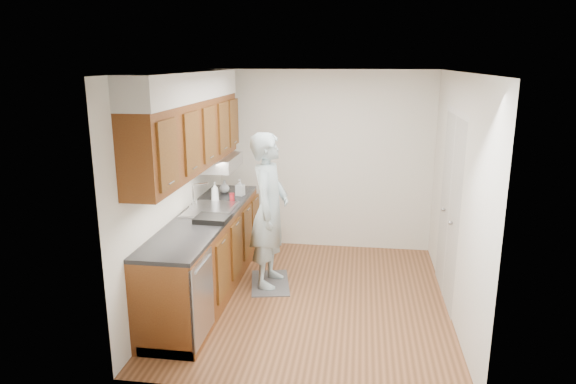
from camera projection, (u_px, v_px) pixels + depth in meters
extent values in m
plane|color=brown|center=(311.00, 298.00, 5.80)|extent=(3.50, 3.50, 0.00)
plane|color=white|center=(314.00, 72.00, 5.18)|extent=(3.50, 3.50, 0.00)
cube|color=silver|center=(178.00, 187.00, 5.70)|extent=(0.02, 3.50, 2.50)
cube|color=silver|center=(457.00, 197.00, 5.29)|extent=(0.02, 3.50, 2.50)
cube|color=silver|center=(324.00, 161.00, 7.17)|extent=(3.00, 0.02, 2.50)
cube|color=brown|center=(207.00, 256.00, 5.86)|extent=(0.60, 2.80, 0.90)
cube|color=black|center=(204.00, 216.00, 5.74)|extent=(0.63, 2.80, 0.04)
cube|color=#B2B2B7|center=(210.00, 214.00, 5.94)|extent=(0.48, 0.68, 0.14)
cube|color=#B2B2B7|center=(210.00, 209.00, 5.92)|extent=(0.52, 0.72, 0.01)
cube|color=#B2B2B7|center=(203.00, 298.00, 4.75)|extent=(0.03, 0.60, 0.80)
cube|color=brown|center=(190.00, 136.00, 5.53)|extent=(0.33, 2.80, 0.75)
cube|color=silver|center=(187.00, 86.00, 5.40)|extent=(0.35, 2.80, 0.30)
cube|color=#A5A5AA|center=(218.00, 162.00, 6.45)|extent=(0.46, 0.75, 0.16)
cube|color=silver|center=(449.00, 210.00, 5.63)|extent=(0.02, 1.22, 2.05)
cube|color=slate|center=(270.00, 283.00, 6.19)|extent=(0.58, 0.82, 0.01)
imported|color=#A4BFC8|center=(269.00, 200.00, 5.93)|extent=(0.55, 0.77, 2.06)
imported|color=silver|center=(215.00, 192.00, 6.23)|extent=(0.11, 0.11, 0.25)
imported|color=silver|center=(240.00, 187.00, 6.52)|extent=(0.12, 0.12, 0.21)
imported|color=silver|center=(224.00, 186.00, 6.67)|extent=(0.18, 0.18, 0.17)
cylinder|color=red|center=(232.00, 198.00, 6.24)|extent=(0.08, 0.08, 0.11)
cube|color=black|center=(213.00, 219.00, 5.49)|extent=(0.37, 0.31, 0.06)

